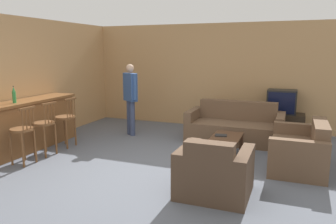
{
  "coord_description": "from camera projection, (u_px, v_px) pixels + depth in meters",
  "views": [
    {
      "loc": [
        1.9,
        -4.52,
        1.93
      ],
      "look_at": [
        -0.18,
        0.84,
        0.85
      ],
      "focal_mm": 35.0,
      "sensor_mm": 36.0,
      "label": 1
    }
  ],
  "objects": [
    {
      "name": "bar_chair_far",
      "position": [
        66.0,
        121.0,
        6.6
      ],
      "size": [
        0.39,
        0.39,
        1.01
      ],
      "color": "brown",
      "rests_on": "ground_plane"
    },
    {
      "name": "bar_chair_near",
      "position": [
        23.0,
        134.0,
        5.57
      ],
      "size": [
        0.4,
        0.4,
        1.01
      ],
      "color": "brown",
      "rests_on": "ground_plane"
    },
    {
      "name": "bar_counter",
      "position": [
        23.0,
        126.0,
        6.29
      ],
      "size": [
        0.55,
        2.55,
        0.99
      ],
      "color": "brown",
      "rests_on": "ground_plane"
    },
    {
      "name": "loveseat_right",
      "position": [
        300.0,
        151.0,
        5.41
      ],
      "size": [
        0.86,
        1.38,
        0.8
      ],
      "color": "brown",
      "rests_on": "ground_plane"
    },
    {
      "name": "armchair_near",
      "position": [
        214.0,
        174.0,
        4.4
      ],
      "size": [
        0.95,
        0.88,
        0.82
      ],
      "color": "#4C3828",
      "rests_on": "ground_plane"
    },
    {
      "name": "couch_far",
      "position": [
        235.0,
        128.0,
        7.05
      ],
      "size": [
        2.0,
        0.93,
        0.84
      ],
      "color": "brown",
      "rests_on": "ground_plane"
    },
    {
      "name": "wall_back",
      "position": [
        215.0,
        76.0,
        8.28
      ],
      "size": [
        9.4,
        0.08,
        2.6
      ],
      "color": "tan",
      "rests_on": "ground_plane"
    },
    {
      "name": "wall_left",
      "position": [
        48.0,
        79.0,
        7.31
      ],
      "size": [
        0.08,
        8.66,
        2.6
      ],
      "color": "tan",
      "rests_on": "ground_plane"
    },
    {
      "name": "book_on_table",
      "position": [
        221.0,
        135.0,
        5.95
      ],
      "size": [
        0.23,
        0.18,
        0.02
      ],
      "color": "black",
      "rests_on": "coffee_table"
    },
    {
      "name": "tv_unit",
      "position": [
        280.0,
        124.0,
        7.57
      ],
      "size": [
        1.04,
        0.52,
        0.51
      ],
      "color": "#2D2319",
      "rests_on": "ground_plane"
    },
    {
      "name": "person_by_window",
      "position": [
        130.0,
        95.0,
        7.47
      ],
      "size": [
        0.45,
        0.36,
        1.63
      ],
      "color": "#384260",
      "rests_on": "ground_plane"
    },
    {
      "name": "bottle",
      "position": [
        14.0,
        95.0,
        5.97
      ],
      "size": [
        0.06,
        0.06,
        0.31
      ],
      "color": "#2D7F3D",
      "rests_on": "bar_counter"
    },
    {
      "name": "coffee_table",
      "position": [
        225.0,
        141.0,
        5.84
      ],
      "size": [
        0.52,
        1.06,
        0.4
      ],
      "color": "#472D1E",
      "rests_on": "ground_plane"
    },
    {
      "name": "tv",
      "position": [
        282.0,
        102.0,
        7.47
      ],
      "size": [
        0.64,
        0.46,
        0.54
      ],
      "color": "black",
      "rests_on": "tv_unit"
    },
    {
      "name": "ground_plane",
      "position": [
        159.0,
        175.0,
        5.17
      ],
      "size": [
        24.0,
        24.0,
        0.0
      ],
      "primitive_type": "plane",
      "color": "#565B66"
    },
    {
      "name": "bar_chair_mid",
      "position": [
        45.0,
        127.0,
        6.05
      ],
      "size": [
        0.42,
        0.42,
        1.01
      ],
      "color": "brown",
      "rests_on": "ground_plane"
    }
  ]
}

